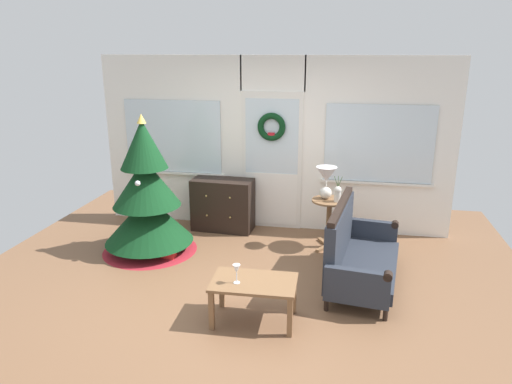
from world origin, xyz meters
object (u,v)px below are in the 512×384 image
(coffee_table, at_px, (254,287))
(gift_box, at_px, (169,253))
(christmas_tree, at_px, (147,201))
(wine_glass, at_px, (237,270))
(dresser_cabinet, at_px, (223,205))
(table_lamp, at_px, (326,178))
(side_table, at_px, (329,214))
(settee_sofa, at_px, (355,252))
(flower_vase, at_px, (338,193))

(coffee_table, xyz_separation_m, gift_box, (-1.37, 1.22, -0.29))
(christmas_tree, distance_m, wine_glass, 2.18)
(dresser_cabinet, bearing_deg, christmas_tree, -129.30)
(wine_glass, bearing_deg, dresser_cabinet, 107.74)
(coffee_table, relative_size, wine_glass, 4.38)
(christmas_tree, distance_m, table_lamp, 2.40)
(christmas_tree, xyz_separation_m, wine_glass, (1.57, -1.51, -0.12))
(side_table, distance_m, gift_box, 2.20)
(dresser_cabinet, relative_size, table_lamp, 2.09)
(side_table, xyz_separation_m, coffee_table, (-0.65, -2.00, -0.12))
(side_table, height_order, wine_glass, side_table)
(coffee_table, bearing_deg, dresser_cabinet, 111.58)
(settee_sofa, bearing_deg, table_lamp, 111.74)
(settee_sofa, relative_size, gift_box, 9.82)
(table_lamp, bearing_deg, settee_sofa, -68.26)
(side_table, xyz_separation_m, flower_vase, (0.10, -0.06, 0.32))
(dresser_cabinet, xyz_separation_m, table_lamp, (1.53, -0.35, 0.58))
(settee_sofa, bearing_deg, flower_vase, 104.98)
(christmas_tree, xyz_separation_m, coffee_table, (1.72, -1.44, -0.32))
(coffee_table, height_order, wine_glass, wine_glass)
(side_table, distance_m, coffee_table, 2.10)
(side_table, relative_size, coffee_table, 0.80)
(christmas_tree, xyz_separation_m, side_table, (2.37, 0.56, -0.21))
(christmas_tree, height_order, side_table, christmas_tree)
(dresser_cabinet, xyz_separation_m, gift_box, (-0.43, -1.17, -0.31))
(christmas_tree, bearing_deg, side_table, 13.31)
(coffee_table, distance_m, gift_box, 1.86)
(table_lamp, bearing_deg, gift_box, -157.38)
(christmas_tree, distance_m, side_table, 2.45)
(settee_sofa, height_order, coffee_table, settee_sofa)
(coffee_table, bearing_deg, settee_sofa, 45.90)
(settee_sofa, bearing_deg, coffee_table, -134.10)
(settee_sofa, height_order, gift_box, settee_sofa)
(dresser_cabinet, bearing_deg, side_table, -13.83)
(dresser_cabinet, height_order, flower_vase, flower_vase)
(coffee_table, height_order, gift_box, coffee_table)
(side_table, bearing_deg, wine_glass, -111.22)
(dresser_cabinet, relative_size, side_table, 1.34)
(side_table, xyz_separation_m, table_lamp, (-0.06, 0.04, 0.48))
(settee_sofa, relative_size, coffee_table, 1.93)
(flower_vase, height_order, gift_box, flower_vase)
(christmas_tree, height_order, settee_sofa, christmas_tree)
(dresser_cabinet, height_order, coffee_table, dresser_cabinet)
(table_lamp, height_order, gift_box, table_lamp)
(dresser_cabinet, bearing_deg, coffee_table, -68.42)
(table_lamp, bearing_deg, coffee_table, -106.03)
(table_lamp, distance_m, gift_box, 2.30)
(table_lamp, bearing_deg, side_table, -33.69)
(christmas_tree, bearing_deg, coffee_table, -39.83)
(settee_sofa, distance_m, side_table, 1.04)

